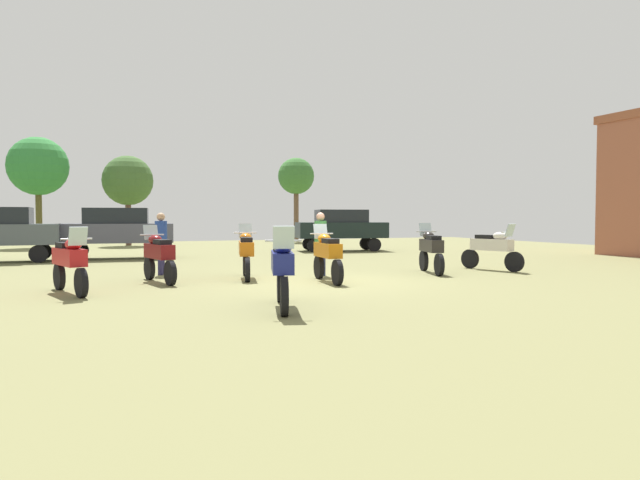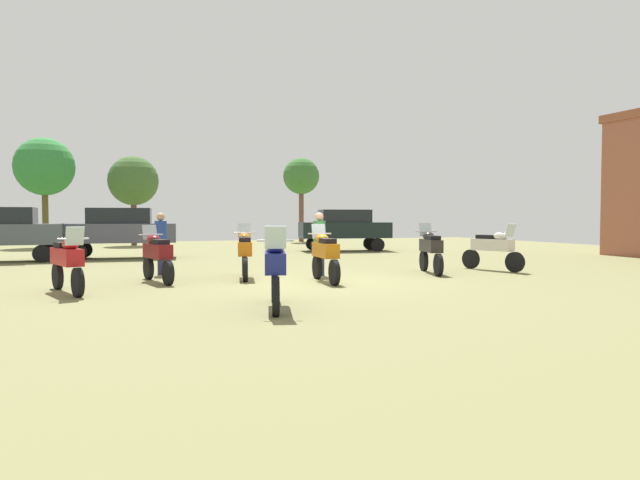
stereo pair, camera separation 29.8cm
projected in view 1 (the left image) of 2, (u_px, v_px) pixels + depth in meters
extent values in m
cube|color=olive|center=(325.00, 282.00, 14.42)|extent=(44.00, 52.00, 0.02)
cylinder|color=black|center=(149.00, 268.00, 14.82)|extent=(0.25, 0.62, 0.61)
cylinder|color=black|center=(170.00, 273.00, 13.50)|extent=(0.25, 0.62, 0.61)
cube|color=maroon|center=(159.00, 251.00, 14.14)|extent=(0.64, 1.40, 0.36)
ellipsoid|color=maroon|center=(155.00, 240.00, 14.38)|extent=(0.42, 0.54, 0.24)
cube|color=black|center=(162.00, 242.00, 13.94)|extent=(0.41, 0.61, 0.12)
cube|color=silver|center=(151.00, 232.00, 14.65)|extent=(0.38, 0.23, 0.39)
cylinder|color=#B7B7BC|center=(152.00, 235.00, 14.57)|extent=(0.61, 0.17, 0.04)
cylinder|color=black|center=(319.00, 267.00, 15.03)|extent=(0.18, 0.64, 0.63)
cylinder|color=black|center=(337.00, 272.00, 13.54)|extent=(0.18, 0.64, 0.63)
cube|color=#C9700F|center=(328.00, 250.00, 14.26)|extent=(0.48, 1.35, 0.36)
ellipsoid|color=#C9700F|center=(324.00, 239.00, 14.54)|extent=(0.36, 0.51, 0.24)
cube|color=black|center=(330.00, 241.00, 14.03)|extent=(0.35, 0.59, 0.12)
cube|color=silver|center=(321.00, 231.00, 14.84)|extent=(0.37, 0.18, 0.39)
cylinder|color=#B7B7BC|center=(322.00, 234.00, 14.75)|extent=(0.62, 0.09, 0.04)
cylinder|color=black|center=(284.00, 296.00, 9.34)|extent=(0.29, 0.67, 0.66)
cylinder|color=black|center=(280.00, 285.00, 10.92)|extent=(0.29, 0.67, 0.66)
cube|color=navy|center=(282.00, 262.00, 10.11)|extent=(0.71, 1.40, 0.36)
ellipsoid|color=navy|center=(283.00, 247.00, 9.80)|extent=(0.44, 0.55, 0.24)
cube|color=black|center=(282.00, 248.00, 10.34)|extent=(0.44, 0.62, 0.12)
cube|color=silver|center=(284.00, 237.00, 9.46)|extent=(0.39, 0.24, 0.39)
cylinder|color=#B7B7BC|center=(283.00, 241.00, 9.56)|extent=(0.61, 0.20, 0.04)
cylinder|color=black|center=(424.00, 261.00, 17.26)|extent=(0.29, 0.64, 0.63)
cylinder|color=black|center=(439.00, 265.00, 15.75)|extent=(0.29, 0.64, 0.63)
cube|color=#272421|center=(431.00, 246.00, 16.48)|extent=(0.71, 1.35, 0.36)
ellipsoid|color=#272421|center=(428.00, 236.00, 16.76)|extent=(0.44, 0.55, 0.24)
cube|color=black|center=(434.00, 238.00, 16.25)|extent=(0.44, 0.62, 0.12)
cube|color=silver|center=(425.00, 229.00, 17.08)|extent=(0.39, 0.25, 0.39)
cylinder|color=#B7B7BC|center=(426.00, 231.00, 16.98)|extent=(0.61, 0.21, 0.04)
cylinder|color=black|center=(514.00, 262.00, 16.87)|extent=(0.29, 0.62, 0.61)
cylinder|color=black|center=(470.00, 259.00, 18.11)|extent=(0.29, 0.62, 0.61)
cube|color=silver|center=(492.00, 245.00, 17.47)|extent=(0.74, 1.40, 0.36)
ellipsoid|color=silver|center=(500.00, 236.00, 17.22)|extent=(0.45, 0.55, 0.24)
cube|color=black|center=(485.00, 237.00, 17.65)|extent=(0.45, 0.62, 0.12)
cube|color=silver|center=(510.00, 230.00, 16.95)|extent=(0.39, 0.25, 0.39)
cylinder|color=#B7B7BC|center=(507.00, 232.00, 17.03)|extent=(0.60, 0.21, 0.04)
cylinder|color=black|center=(81.00, 283.00, 11.46)|extent=(0.29, 0.62, 0.61)
cylinder|color=black|center=(59.00, 276.00, 12.74)|extent=(0.29, 0.62, 0.61)
cube|color=#B31A1D|center=(69.00, 257.00, 12.08)|extent=(0.76, 1.45, 0.36)
ellipsoid|color=#B31A1D|center=(73.00, 244.00, 11.82)|extent=(0.45, 0.55, 0.24)
cube|color=black|center=(66.00, 245.00, 12.26)|extent=(0.45, 0.62, 0.12)
cube|color=silver|center=(78.00, 236.00, 11.55)|extent=(0.39, 0.25, 0.39)
cylinder|color=#B7B7BC|center=(77.00, 239.00, 11.63)|extent=(0.60, 0.22, 0.04)
cylinder|color=black|center=(245.00, 264.00, 15.85)|extent=(0.25, 0.64, 0.63)
cylinder|color=black|center=(247.00, 270.00, 14.28)|extent=(0.25, 0.64, 0.63)
cube|color=#C96411|center=(246.00, 248.00, 15.05)|extent=(0.64, 1.39, 0.36)
ellipsoid|color=#C96411|center=(246.00, 237.00, 15.33)|extent=(0.42, 0.54, 0.24)
cube|color=black|center=(246.00, 240.00, 14.80)|extent=(0.41, 0.61, 0.12)
cube|color=silver|center=(245.00, 230.00, 15.66)|extent=(0.38, 0.23, 0.39)
cylinder|color=#B7B7BC|center=(245.00, 233.00, 15.56)|extent=(0.61, 0.17, 0.04)
cylinder|color=black|center=(314.00, 245.00, 26.50)|extent=(0.67, 0.34, 0.64)
cylinder|color=black|center=(309.00, 244.00, 27.91)|extent=(0.67, 0.34, 0.64)
cylinder|color=black|center=(374.00, 245.00, 27.05)|extent=(0.67, 0.34, 0.64)
cylinder|color=black|center=(366.00, 243.00, 28.46)|extent=(0.67, 0.34, 0.64)
cube|color=black|center=(341.00, 230.00, 27.45)|extent=(4.56, 2.59, 0.75)
cube|color=black|center=(341.00, 216.00, 27.42)|extent=(2.62, 2.01, 0.61)
cylinder|color=black|center=(39.00, 254.00, 20.31)|extent=(0.64, 0.23, 0.64)
cylinder|color=black|center=(43.00, 252.00, 21.66)|extent=(0.64, 0.23, 0.64)
cylinder|color=black|center=(74.00, 252.00, 21.27)|extent=(0.66, 0.29, 0.64)
cylinder|color=black|center=(80.00, 250.00, 22.66)|extent=(0.66, 0.29, 0.64)
cylinder|color=black|center=(155.00, 251.00, 22.04)|extent=(0.66, 0.29, 0.64)
cylinder|color=black|center=(156.00, 249.00, 23.43)|extent=(0.66, 0.29, 0.64)
cube|color=#48495B|center=(117.00, 233.00, 22.32)|extent=(4.48, 2.29, 0.75)
cube|color=black|center=(117.00, 216.00, 22.30)|extent=(2.53, 1.85, 0.61)
cylinder|color=#292550|center=(162.00, 260.00, 16.14)|extent=(0.14, 0.14, 0.86)
cylinder|color=#292550|center=(160.00, 260.00, 15.97)|extent=(0.14, 0.14, 0.86)
cylinder|color=#233F95|center=(161.00, 233.00, 16.02)|extent=(0.45, 0.45, 0.68)
sphere|color=tan|center=(161.00, 217.00, 16.00)|extent=(0.23, 0.23, 0.23)
cylinder|color=#282E4F|center=(323.00, 260.00, 15.82)|extent=(0.14, 0.14, 0.86)
cylinder|color=#282E4F|center=(318.00, 261.00, 15.73)|extent=(0.14, 0.14, 0.86)
cylinder|color=#377F3E|center=(321.00, 233.00, 15.75)|extent=(0.40, 0.40, 0.68)
sphere|color=tan|center=(321.00, 217.00, 15.73)|extent=(0.23, 0.23, 0.23)
cylinder|color=brown|center=(296.00, 213.00, 37.83)|extent=(0.33, 0.33, 3.85)
sphere|color=#387030|center=(296.00, 176.00, 37.73)|extent=(2.42, 2.42, 2.42)
cylinder|color=brown|center=(39.00, 213.00, 30.90)|extent=(0.33, 0.33, 3.71)
sphere|color=#308038|center=(38.00, 166.00, 30.80)|extent=(3.17, 3.17, 3.17)
cylinder|color=brown|center=(128.00, 219.00, 32.86)|extent=(0.33, 0.33, 3.12)
sphere|color=#3E632E|center=(128.00, 180.00, 32.77)|extent=(2.87, 2.87, 2.87)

